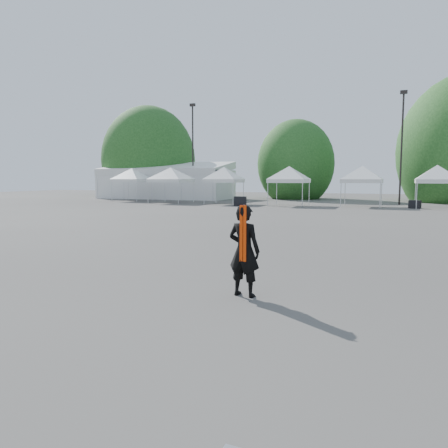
% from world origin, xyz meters
% --- Properties ---
extents(ground, '(120.00, 120.00, 0.00)m').
position_xyz_m(ground, '(0.00, 0.00, 0.00)').
color(ground, '#474442').
rests_on(ground, ground).
extents(marquee, '(15.00, 6.25, 4.23)m').
position_xyz_m(marquee, '(-22.00, 35.00, 1.97)').
color(marquee, white).
rests_on(marquee, ground).
extents(light_pole_west, '(0.60, 0.25, 10.30)m').
position_xyz_m(light_pole_west, '(-18.00, 34.00, 5.77)').
color(light_pole_west, black).
rests_on(light_pole_west, ground).
extents(light_pole_east, '(0.60, 0.25, 9.80)m').
position_xyz_m(light_pole_east, '(3.00, 32.00, 5.52)').
color(light_pole_east, black).
rests_on(light_pole_east, ground).
extents(tree_far_w, '(4.80, 4.80, 7.30)m').
position_xyz_m(tree_far_w, '(-26.00, 38.00, 4.54)').
color(tree_far_w, '#382314').
rests_on(tree_far_w, ground).
extents(tree_mid_w, '(4.16, 4.16, 6.33)m').
position_xyz_m(tree_mid_w, '(-8.00, 40.00, 3.93)').
color(tree_mid_w, '#382314').
rests_on(tree_mid_w, ground).
extents(tent_a, '(4.43, 4.43, 3.88)m').
position_xyz_m(tent_a, '(-22.49, 28.95, 3.06)').
color(tent_a, silver).
rests_on(tent_a, ground).
extents(tent_b, '(4.75, 4.75, 3.88)m').
position_xyz_m(tent_b, '(-17.10, 27.34, 3.06)').
color(tent_b, silver).
rests_on(tent_b, ground).
extents(tent_c, '(4.17, 4.17, 3.88)m').
position_xyz_m(tent_c, '(-11.75, 27.46, 3.06)').
color(tent_c, silver).
rests_on(tent_c, ground).
extents(tent_d, '(4.39, 4.39, 3.88)m').
position_xyz_m(tent_d, '(-5.77, 27.34, 3.06)').
color(tent_d, silver).
rests_on(tent_d, ground).
extents(tent_e, '(4.50, 4.50, 3.88)m').
position_xyz_m(tent_e, '(0.09, 28.30, 3.06)').
color(tent_e, silver).
rests_on(tent_e, ground).
extents(tent_f, '(4.27, 4.27, 3.88)m').
position_xyz_m(tent_f, '(5.59, 28.01, 3.06)').
color(tent_f, silver).
rests_on(tent_f, ground).
extents(man, '(0.72, 0.53, 1.81)m').
position_xyz_m(man, '(0.07, -1.26, 0.91)').
color(man, black).
rests_on(man, ground).
extents(crate_west, '(1.19, 1.03, 0.79)m').
position_xyz_m(crate_west, '(-9.43, 25.29, 0.39)').
color(crate_west, black).
rests_on(crate_west, ground).
extents(crate_mid, '(0.96, 0.84, 0.63)m').
position_xyz_m(crate_mid, '(4.11, 27.43, 0.31)').
color(crate_mid, black).
rests_on(crate_mid, ground).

